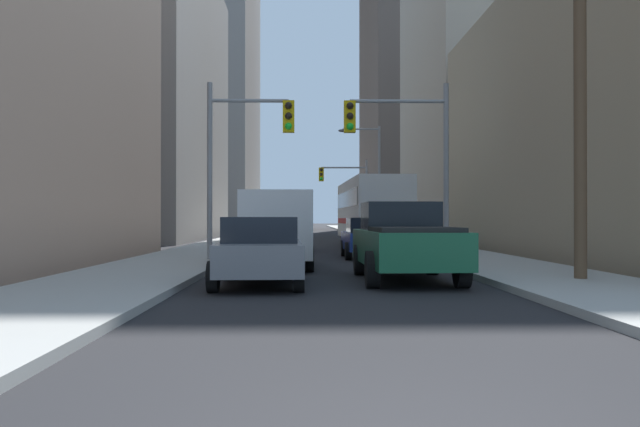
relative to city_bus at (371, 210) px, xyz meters
The scene contains 15 objects.
sidewalk_left 20.96m from the city_bus, 111.43° to the left, with size 3.43×160.00×0.15m, color #9E9E99.
sidewalk_right 19.68m from the city_bus, 82.76° to the left, with size 3.43×160.00×0.15m, color #9E9E99.
city_bus is the anchor object (origin of this frame).
pickup_truck_green 18.44m from the city_bus, 92.97° to the right, with size 2.20×5.45×1.90m.
cargo_van_white 14.75m from the city_bus, 106.50° to the right, with size 2.16×5.25×2.26m.
sedan_grey 20.21m from the city_bus, 102.40° to the right, with size 1.96×4.27×1.52m.
sedan_blue 9.25m from the city_bus, 95.95° to the right, with size 1.95×4.24×1.52m.
sedan_red 5.74m from the city_bus, 138.90° to the right, with size 1.95×4.20×1.52m.
traffic_signal_near_left 13.39m from the city_bus, 113.71° to the right, with size 2.89×0.44×6.00m.
traffic_signal_near_right 12.29m from the city_bus, 90.58° to the right, with size 3.50×0.44×6.00m.
traffic_signal_far_right 17.70m from the city_bus, 90.79° to the left, with size 3.76×0.44×6.00m.
utility_pole_right 20.17m from the city_bus, 81.85° to the right, with size 2.20×0.28×10.72m.
street_lamp_right 9.93m from the city_bus, 83.98° to the left, with size 2.74×0.32×7.50m.
building_left_mid_office 28.44m from the city_bus, 145.98° to the left, with size 24.28×25.02×20.46m, color gray.
building_right_mid_block 23.64m from the city_bus, 49.48° to the left, with size 17.68×19.97×23.24m, color #B7A893.
Camera 1 is at (-0.76, -4.22, 1.49)m, focal length 38.41 mm.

